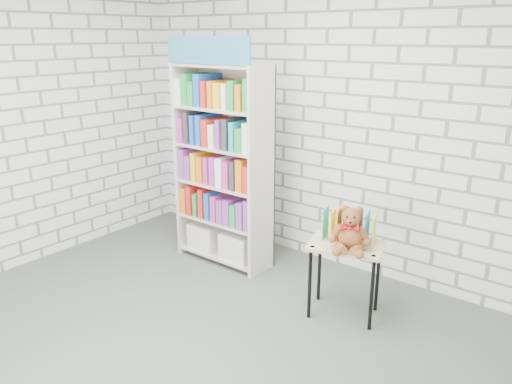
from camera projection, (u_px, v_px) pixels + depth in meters
The scene contains 6 objects.
ground at pixel (178, 345), 3.71m from camera, with size 4.50×4.50×0.00m, color #465144.
room_shell at pixel (165, 105), 3.17m from camera, with size 4.52×4.02×2.81m.
bookshelf at pixel (223, 164), 4.85m from camera, with size 0.98×0.38×2.20m.
display_table at pixel (346, 254), 3.98m from camera, with size 0.67×0.55×0.63m.
table_books at pixel (349, 226), 4.00m from camera, with size 0.44×0.29×0.24m.
teddy_bear at pixel (350, 232), 3.81m from camera, with size 0.33×0.31×0.35m.
Camera 1 is at (2.43, -2.16, 2.20)m, focal length 35.00 mm.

